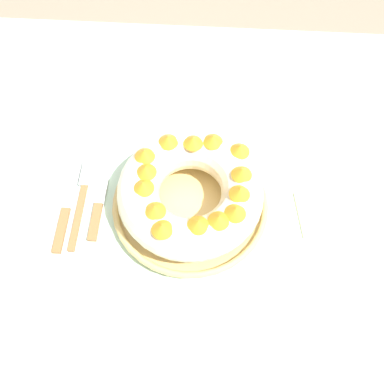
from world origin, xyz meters
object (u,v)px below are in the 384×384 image
(serving_dish, at_px, (192,205))
(serving_knife, at_px, (66,210))
(bundt_cake, at_px, (192,191))
(cake_knife, at_px, (98,205))
(fork, at_px, (82,198))
(napkin, at_px, (334,213))

(serving_dish, xyz_separation_m, serving_knife, (-0.23, -0.02, -0.01))
(serving_dish, bearing_deg, serving_knife, -174.93)
(serving_knife, bearing_deg, bundt_cake, 5.45)
(bundt_cake, bearing_deg, serving_dish, 157.48)
(cake_knife, bearing_deg, serving_knife, -172.55)
(cake_knife, bearing_deg, fork, 150.95)
(napkin, bearing_deg, fork, 179.95)
(serving_knife, xyz_separation_m, cake_knife, (0.06, 0.01, -0.00))
(napkin, bearing_deg, serving_knife, -176.79)
(cake_knife, xyz_separation_m, napkin, (0.44, 0.01, -0.00))
(bundt_cake, relative_size, napkin, 1.94)
(fork, bearing_deg, serving_knife, -133.12)
(fork, xyz_separation_m, cake_knife, (0.03, -0.01, 0.00))
(serving_dish, relative_size, napkin, 2.15)
(bundt_cake, height_order, cake_knife, bundt_cake)
(bundt_cake, xyz_separation_m, napkin, (0.26, 0.01, -0.06))
(serving_dish, relative_size, fork, 1.53)
(fork, relative_size, cake_knife, 1.12)
(bundt_cake, xyz_separation_m, serving_knife, (-0.23, -0.02, -0.06))
(bundt_cake, xyz_separation_m, cake_knife, (-0.18, -0.01, -0.06))
(bundt_cake, bearing_deg, napkin, 1.56)
(bundt_cake, bearing_deg, fork, 177.92)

